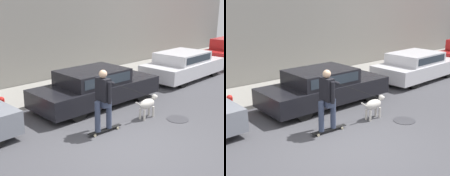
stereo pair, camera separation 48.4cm
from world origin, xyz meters
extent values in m
plane|color=#47474C|center=(0.00, 0.00, 0.00)|extent=(36.00, 36.00, 0.00)
cube|color=gray|center=(0.00, 6.44, 2.88)|extent=(32.00, 0.30, 5.76)
cube|color=gray|center=(0.00, 5.10, 0.07)|extent=(30.00, 2.35, 0.13)
cylinder|color=black|center=(2.86, 3.51, 0.31)|extent=(0.63, 0.21, 0.62)
cylinder|color=black|center=(2.84, 2.03, 0.31)|extent=(0.63, 0.21, 0.62)
cylinder|color=black|center=(0.12, 3.54, 0.31)|extent=(0.63, 0.21, 0.62)
cylinder|color=black|center=(0.10, 2.06, 0.31)|extent=(0.63, 0.21, 0.62)
cube|color=black|center=(1.48, 2.79, 0.47)|extent=(4.43, 1.77, 0.57)
cube|color=black|center=(1.30, 2.79, 0.99)|extent=(2.15, 1.57, 0.46)
cube|color=#28333D|center=(1.29, 2.01, 1.01)|extent=(1.88, 0.03, 0.30)
cylinder|color=black|center=(7.84, 3.60, 0.31)|extent=(0.62, 0.22, 0.61)
cylinder|color=black|center=(7.89, 2.05, 0.31)|extent=(0.62, 0.22, 0.61)
cylinder|color=black|center=(5.26, 3.52, 0.31)|extent=(0.62, 0.22, 0.61)
cylinder|color=black|center=(5.31, 1.97, 0.31)|extent=(0.62, 0.22, 0.61)
cube|color=silver|center=(6.57, 2.79, 0.47)|extent=(4.21, 1.92, 0.58)
cube|color=silver|center=(6.41, 2.78, 0.98)|extent=(2.25, 1.68, 0.44)
cube|color=#28333D|center=(6.43, 1.97, 1.00)|extent=(1.94, 0.07, 0.28)
cylinder|color=black|center=(9.95, 3.49, 0.34)|extent=(0.68, 0.22, 0.67)
cylinder|color=beige|center=(1.93, 0.91, 0.16)|extent=(0.07, 0.07, 0.32)
cylinder|color=beige|center=(1.93, 0.75, 0.16)|extent=(0.07, 0.07, 0.32)
cylinder|color=beige|center=(1.51, 0.89, 0.16)|extent=(0.07, 0.07, 0.32)
cylinder|color=beige|center=(1.51, 0.74, 0.16)|extent=(0.07, 0.07, 0.32)
ellipsoid|color=beige|center=(1.72, 0.82, 0.44)|extent=(0.61, 0.31, 0.28)
sphere|color=beige|center=(2.07, 0.83, 0.57)|extent=(0.17, 0.17, 0.17)
cylinder|color=beige|center=(2.15, 0.84, 0.56)|extent=(0.10, 0.08, 0.08)
cylinder|color=beige|center=(1.32, 0.81, 0.53)|extent=(0.25, 0.05, 0.19)
cylinder|color=beige|center=(0.52, 0.97, 0.04)|extent=(0.07, 0.04, 0.07)
cylinder|color=beige|center=(0.51, 0.82, 0.04)|extent=(0.07, 0.04, 0.07)
cylinder|color=beige|center=(-0.25, 1.03, 0.04)|extent=(0.07, 0.04, 0.07)
cylinder|color=beige|center=(-0.26, 0.89, 0.04)|extent=(0.07, 0.04, 0.07)
cube|color=black|center=(0.13, 0.93, 0.08)|extent=(1.08, 0.20, 0.02)
cylinder|color=#38425B|center=(0.26, 0.92, 0.49)|extent=(0.15, 0.15, 0.82)
cylinder|color=#38425B|center=(-0.11, 0.95, 0.49)|extent=(0.15, 0.15, 0.82)
cube|color=#38425B|center=(0.08, 0.93, 0.82)|extent=(0.21, 0.34, 0.16)
cube|color=black|center=(0.08, 0.93, 1.20)|extent=(0.24, 0.44, 0.60)
sphere|color=tan|center=(0.08, 0.93, 1.60)|extent=(0.21, 0.21, 0.21)
cylinder|color=black|center=(0.06, 0.68, 1.17)|extent=(0.09, 0.09, 0.57)
cylinder|color=black|center=(0.35, 1.14, 1.33)|extent=(0.56, 0.19, 0.32)
cylinder|color=black|center=(1.34, 0.97, 0.88)|extent=(1.47, 0.28, 0.68)
cylinder|color=#38383D|center=(2.29, 0.11, 0.01)|extent=(0.64, 0.64, 0.01)
cylinder|color=red|center=(-1.42, 3.67, 0.28)|extent=(0.17, 0.17, 0.57)
sphere|color=red|center=(-1.42, 3.67, 0.61)|extent=(0.18, 0.18, 0.18)
camera|label=1|loc=(-5.05, -4.71, 3.45)|focal=50.00mm
camera|label=2|loc=(-4.69, -5.04, 3.45)|focal=50.00mm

